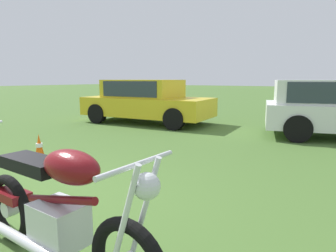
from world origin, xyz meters
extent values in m
plane|color=#476B2D|center=(0.00, 0.00, 0.00)|extent=(120.00, 120.00, 0.00)
torus|color=black|center=(0.39, -0.29, 0.31)|extent=(0.62, 0.11, 0.62)
cylinder|color=silver|center=(0.39, -0.29, 0.31)|extent=(0.14, 0.10, 0.14)
cylinder|color=silver|center=(1.87, -0.25, 0.65)|extent=(0.27, 0.05, 0.74)
cylinder|color=silver|center=(1.87, -0.43, 0.65)|extent=(0.27, 0.05, 0.74)
cube|color=silver|center=(1.12, -0.32, 0.38)|extent=(0.41, 0.31, 0.32)
cylinder|color=maroon|center=(1.15, -0.32, 0.58)|extent=(0.78, 0.09, 0.22)
ellipsoid|color=maroon|center=(1.30, -0.32, 0.86)|extent=(0.53, 0.28, 0.24)
cube|color=black|center=(0.82, -0.31, 0.80)|extent=(0.61, 0.26, 0.10)
cube|color=maroon|center=(0.45, -0.29, 0.45)|extent=(0.37, 0.19, 0.08)
cylinder|color=silver|center=(1.91, -0.34, 0.98)|extent=(0.05, 0.64, 0.03)
sphere|color=silver|center=(1.97, -0.34, 0.86)|extent=(0.17, 0.17, 0.16)
cylinder|color=silver|center=(0.90, -0.47, 0.24)|extent=(0.80, 0.11, 0.08)
cube|color=gold|center=(-2.99, 6.24, 0.55)|extent=(4.40, 2.20, 0.60)
cube|color=gold|center=(-3.13, 6.23, 1.13)|extent=(2.48, 1.85, 0.60)
cube|color=#2D3842|center=(-3.13, 6.23, 1.15)|extent=(2.13, 1.85, 0.48)
cylinder|color=black|center=(-1.64, 7.22, 0.32)|extent=(0.66, 0.28, 0.64)
cylinder|color=black|center=(-1.49, 5.52, 0.32)|extent=(0.66, 0.28, 0.64)
cylinder|color=black|center=(-4.48, 6.96, 0.32)|extent=(0.66, 0.28, 0.64)
cylinder|color=black|center=(-4.33, 5.26, 0.32)|extent=(0.66, 0.28, 0.64)
cylinder|color=black|center=(1.33, 7.33, 0.32)|extent=(0.68, 0.38, 0.64)
cylinder|color=black|center=(1.79, 5.67, 0.32)|extent=(0.68, 0.38, 0.64)
cone|color=#EA590F|center=(-1.96, 1.55, 0.23)|extent=(0.18, 0.18, 0.45)
cube|color=black|center=(-1.96, 1.55, 0.01)|extent=(0.25, 0.25, 0.03)
cylinder|color=white|center=(-1.96, 1.55, 0.25)|extent=(0.12, 0.12, 0.07)
camera|label=1|loc=(2.94, -1.61, 1.46)|focal=31.57mm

